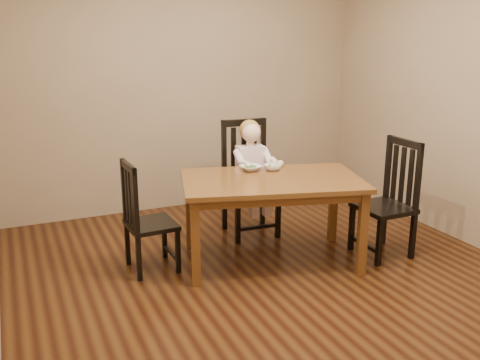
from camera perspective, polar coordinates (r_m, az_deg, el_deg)
name	(u,v)px	position (r m, az deg, el deg)	size (l,w,h in m)	color
room	(270,109)	(4.03, 3.22, 7.60)	(4.01, 4.01, 2.71)	#48280F
dining_table	(272,188)	(4.44, 3.40, -0.88)	(1.65, 1.24, 0.74)	#533513
chair_child	(249,180)	(5.15, 0.94, 0.00)	(0.50, 0.48, 1.09)	black
chair_left	(145,219)	(4.40, -10.07, -4.15)	(0.40, 0.41, 0.92)	black
chair_right	(389,201)	(4.82, 15.58, -2.13)	(0.43, 0.45, 1.02)	black
toddler	(251,166)	(5.06, 1.17, 1.48)	(0.34, 0.43, 0.59)	white
bowl_peas	(251,168)	(4.66, 1.16, 1.29)	(0.18, 0.18, 0.05)	silver
bowl_veg	(273,167)	(4.68, 3.49, 1.37)	(0.16, 0.16, 0.05)	silver
fork	(247,166)	(4.62, 0.72, 1.47)	(0.05, 0.11, 0.04)	silver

